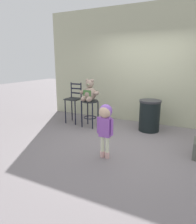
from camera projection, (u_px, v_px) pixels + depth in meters
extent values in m
plane|color=slate|center=(125.00, 142.00, 4.44)|extent=(24.00, 24.00, 0.00)
cube|color=#ADAF90|center=(149.00, 66.00, 5.62)|extent=(6.21, 0.30, 3.17)
cylinder|color=black|center=(90.00, 101.00, 5.36)|extent=(0.42, 0.42, 0.04)
cylinder|color=black|center=(82.00, 115.00, 5.38)|extent=(0.03, 0.03, 0.67)
cylinder|color=black|center=(92.00, 116.00, 5.24)|extent=(0.03, 0.03, 0.67)
cylinder|color=black|center=(88.00, 112.00, 5.65)|extent=(0.03, 0.03, 0.67)
cylinder|color=black|center=(98.00, 114.00, 5.51)|extent=(0.03, 0.03, 0.67)
torus|color=black|center=(90.00, 117.00, 5.47)|extent=(0.34, 0.34, 0.02)
sphere|color=gray|center=(90.00, 94.00, 5.31)|extent=(0.34, 0.34, 0.34)
cube|color=#3B6832|center=(87.00, 94.00, 5.19)|extent=(0.21, 0.03, 0.21)
sphere|color=gray|center=(90.00, 84.00, 5.25)|extent=(0.21, 0.21, 0.21)
ellipsoid|color=gray|center=(88.00, 85.00, 5.17)|extent=(0.09, 0.07, 0.06)
sphere|color=black|center=(88.00, 85.00, 5.15)|extent=(0.02, 0.02, 0.02)
sphere|color=gray|center=(87.00, 80.00, 5.26)|extent=(0.08, 0.08, 0.08)
sphere|color=gray|center=(92.00, 81.00, 5.19)|extent=(0.08, 0.08, 0.08)
ellipsoid|color=gray|center=(82.00, 92.00, 5.37)|extent=(0.12, 0.19, 0.11)
ellipsoid|color=gray|center=(96.00, 93.00, 5.19)|extent=(0.12, 0.19, 0.11)
ellipsoid|color=gray|center=(84.00, 99.00, 5.23)|extent=(0.12, 0.29, 0.14)
ellipsoid|color=gray|center=(89.00, 99.00, 5.16)|extent=(0.12, 0.29, 0.14)
cylinder|color=beige|center=(102.00, 154.00, 3.77)|extent=(0.08, 0.08, 0.11)
cylinder|color=beige|center=(102.00, 144.00, 3.72)|extent=(0.06, 0.06, 0.30)
cylinder|color=beige|center=(107.00, 155.00, 3.73)|extent=(0.08, 0.08, 0.11)
cylinder|color=beige|center=(107.00, 144.00, 3.67)|extent=(0.06, 0.06, 0.30)
cube|color=purple|center=(105.00, 127.00, 3.62)|extent=(0.21, 0.12, 0.35)
cylinder|color=purple|center=(98.00, 125.00, 3.67)|extent=(0.05, 0.05, 0.30)
cylinder|color=purple|center=(112.00, 127.00, 3.56)|extent=(0.05, 0.05, 0.30)
sphere|color=#D8B293|center=(105.00, 112.00, 3.55)|extent=(0.21, 0.21, 0.21)
sphere|color=#8856C0|center=(106.00, 111.00, 3.57)|extent=(0.23, 0.23, 0.23)
cylinder|color=black|center=(149.00, 117.00, 5.11)|extent=(0.51, 0.51, 0.73)
cylinder|color=#2D2D33|center=(150.00, 101.00, 5.02)|extent=(0.54, 0.54, 0.05)
cube|color=black|center=(73.00, 99.00, 5.71)|extent=(0.38, 0.38, 0.03)
cylinder|color=black|center=(65.00, 112.00, 5.72)|extent=(0.03, 0.03, 0.67)
cylinder|color=black|center=(75.00, 113.00, 5.58)|extent=(0.03, 0.03, 0.67)
cylinder|color=black|center=(72.00, 109.00, 6.01)|extent=(0.03, 0.03, 0.67)
cylinder|color=black|center=(81.00, 111.00, 5.86)|extent=(0.03, 0.03, 0.67)
cylinder|color=black|center=(71.00, 90.00, 5.86)|extent=(0.03, 0.03, 0.42)
cylinder|color=black|center=(81.00, 90.00, 5.72)|extent=(0.03, 0.03, 0.42)
cube|color=black|center=(76.00, 93.00, 5.81)|extent=(0.33, 0.02, 0.04)
cube|color=black|center=(76.00, 89.00, 5.78)|extent=(0.33, 0.02, 0.04)
cube|color=black|center=(76.00, 84.00, 5.75)|extent=(0.33, 0.02, 0.04)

